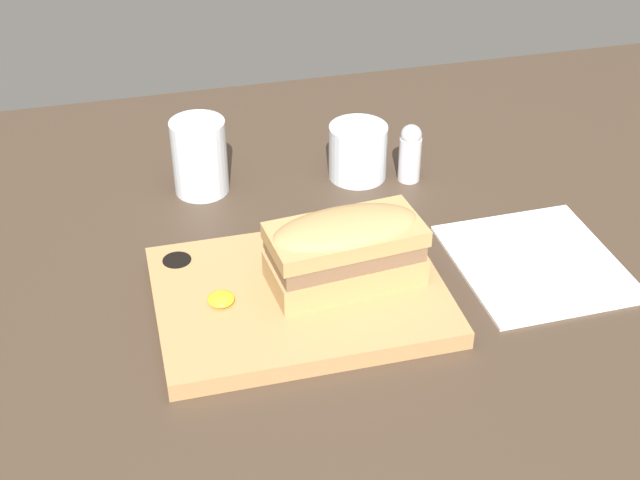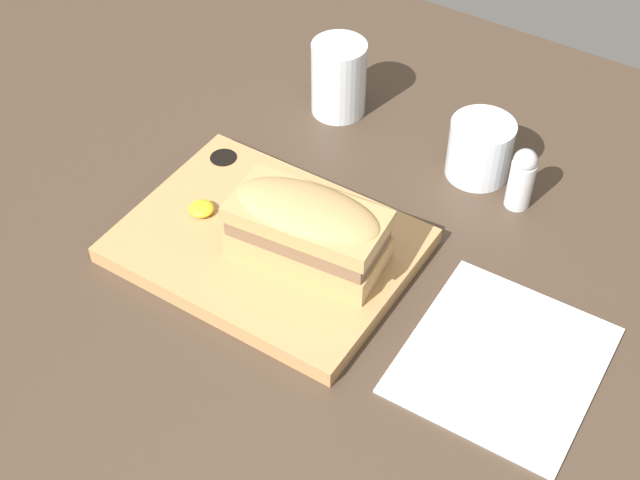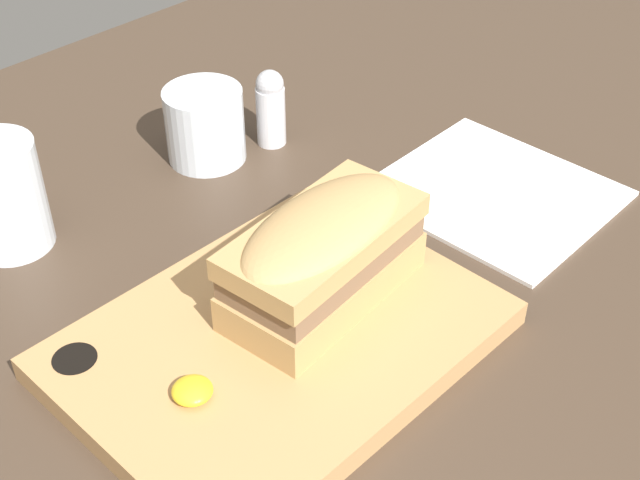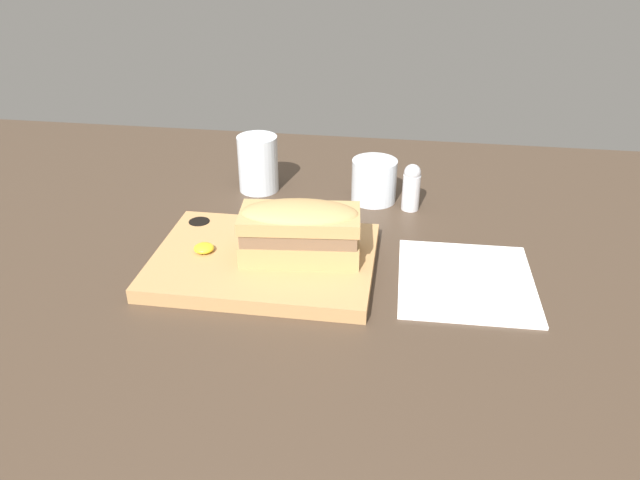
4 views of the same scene
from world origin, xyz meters
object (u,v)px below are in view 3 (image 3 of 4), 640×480
at_px(sandwich, 324,252).
at_px(salt_shaker, 271,107).
at_px(water_glass, 4,202).
at_px(napkin, 494,193).
at_px(wine_glass, 205,127).
at_px(serving_board, 277,340).

distance_m(sandwich, salt_shaker, 0.26).
height_order(water_glass, salt_shaker, water_glass).
distance_m(water_glass, napkin, 0.43).
bearing_deg(sandwich, wine_glass, 70.62).
height_order(serving_board, salt_shaker, salt_shaker).
height_order(serving_board, water_glass, water_glass).
bearing_deg(sandwich, salt_shaker, 55.52).
xyz_separation_m(sandwich, salt_shaker, (0.14, 0.21, -0.02)).
xyz_separation_m(water_glass, napkin, (0.34, -0.25, -0.04)).
bearing_deg(serving_board, wine_glass, 60.67).
distance_m(serving_board, water_glass, 0.26).
distance_m(sandwich, wine_glass, 0.25).
xyz_separation_m(sandwich, water_glass, (-0.12, 0.25, -0.02)).
bearing_deg(sandwich, serving_board, -177.05).
bearing_deg(salt_shaker, water_glass, 171.43).
bearing_deg(napkin, wine_glass, 120.86).
xyz_separation_m(sandwich, napkin, (0.22, -0.00, -0.06)).
bearing_deg(water_glass, serving_board, -75.20).
bearing_deg(water_glass, salt_shaker, -8.57).
xyz_separation_m(water_glass, wine_glass, (0.20, -0.01, -0.01)).
height_order(serving_board, napkin, serving_board).
relative_size(wine_glass, napkin, 0.38).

